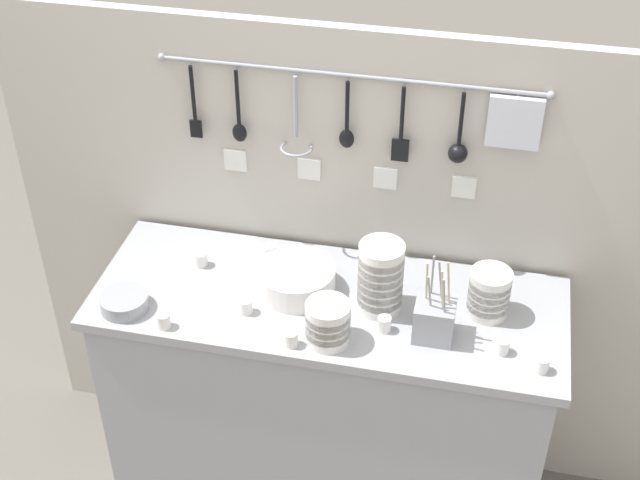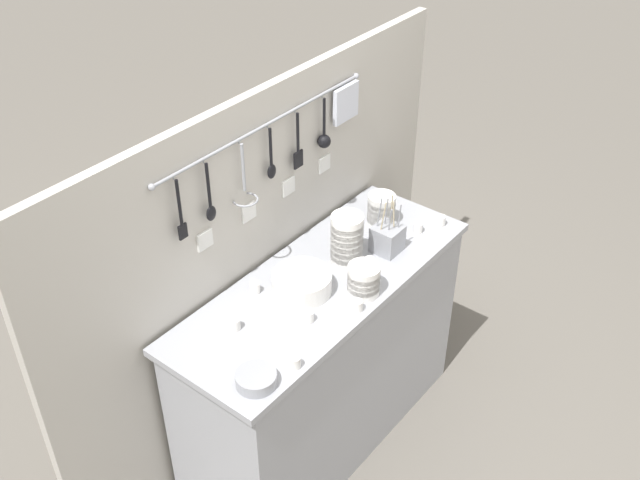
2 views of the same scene
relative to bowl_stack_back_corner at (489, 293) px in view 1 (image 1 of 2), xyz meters
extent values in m
cube|color=#9EA0A8|center=(-0.46, -0.04, -0.09)|extent=(1.39, 0.51, 0.03)
cube|color=#9EA0A8|center=(-0.46, -0.04, -0.54)|extent=(1.33, 0.49, 0.87)
cube|color=#BCB7AD|center=(-0.46, 0.25, -0.16)|extent=(2.19, 0.04, 1.62)
cylinder|color=#93969E|center=(-0.46, 0.22, 0.52)|extent=(1.09, 0.01, 0.01)
sphere|color=#93969E|center=(-1.00, 0.22, 0.52)|extent=(0.02, 0.02, 0.02)
sphere|color=#93969E|center=(0.09, 0.22, 0.52)|extent=(0.02, 0.02, 0.02)
cylinder|color=black|center=(-0.91, 0.20, 0.42)|extent=(0.01, 0.01, 0.18)
cube|color=black|center=(-0.91, 0.20, 0.31)|extent=(0.04, 0.01, 0.06)
cylinder|color=#93969E|center=(-0.91, 0.22, 0.52)|extent=(0.01, 0.01, 0.02)
cylinder|color=black|center=(-0.78, 0.20, 0.42)|extent=(0.01, 0.01, 0.18)
ellipsoid|color=black|center=(-0.78, 0.20, 0.31)|extent=(0.04, 0.02, 0.06)
cylinder|color=#93969E|center=(-0.78, 0.22, 0.52)|extent=(0.01, 0.01, 0.02)
cylinder|color=#93969E|center=(-0.61, 0.20, 0.41)|extent=(0.01, 0.01, 0.19)
torus|color=#93969E|center=(-0.61, 0.20, 0.28)|extent=(0.10, 0.10, 0.01)
cylinder|color=#93969E|center=(-0.61, 0.22, 0.52)|extent=(0.01, 0.01, 0.02)
cylinder|color=black|center=(-0.46, 0.20, 0.43)|extent=(0.01, 0.01, 0.16)
ellipsoid|color=black|center=(-0.46, 0.20, 0.33)|extent=(0.04, 0.02, 0.06)
cylinder|color=#93969E|center=(-0.46, 0.22, 0.52)|extent=(0.01, 0.01, 0.02)
cylinder|color=black|center=(-0.30, 0.20, 0.43)|extent=(0.01, 0.01, 0.17)
cube|color=black|center=(-0.30, 0.20, 0.31)|extent=(0.05, 0.01, 0.07)
cylinder|color=#93969E|center=(-0.30, 0.22, 0.52)|extent=(0.01, 0.01, 0.02)
cylinder|color=black|center=(-0.14, 0.20, 0.43)|extent=(0.01, 0.01, 0.17)
sphere|color=black|center=(-0.14, 0.20, 0.32)|extent=(0.06, 0.06, 0.06)
cylinder|color=#93969E|center=(-0.14, 0.22, 0.52)|extent=(0.01, 0.01, 0.02)
cube|color=silver|center=(0.01, 0.20, 0.44)|extent=(0.15, 0.02, 0.15)
cylinder|color=#93969E|center=(0.01, 0.22, 0.52)|extent=(0.01, 0.01, 0.02)
cube|color=white|center=(-0.80, 0.23, 0.20)|extent=(0.07, 0.01, 0.07)
cube|color=white|center=(-0.57, 0.23, 0.20)|extent=(0.07, 0.01, 0.07)
cube|color=white|center=(-0.34, 0.23, 0.20)|extent=(0.07, 0.01, 0.07)
cube|color=white|center=(-0.11, 0.23, 0.20)|extent=(0.07, 0.01, 0.07)
cylinder|color=white|center=(0.00, 0.00, -0.05)|extent=(0.12, 0.12, 0.05)
cylinder|color=white|center=(0.00, 0.00, -0.03)|extent=(0.12, 0.12, 0.05)
cylinder|color=white|center=(0.00, 0.00, 0.00)|extent=(0.12, 0.12, 0.05)
cylinder|color=white|center=(0.00, 0.00, 0.03)|extent=(0.12, 0.12, 0.05)
cylinder|color=white|center=(0.00, 0.00, 0.05)|extent=(0.12, 0.12, 0.05)
cylinder|color=white|center=(-0.31, -0.04, -0.05)|extent=(0.13, 0.13, 0.05)
cylinder|color=white|center=(-0.31, -0.04, -0.02)|extent=(0.13, 0.13, 0.05)
cylinder|color=white|center=(-0.31, -0.04, 0.01)|extent=(0.13, 0.13, 0.05)
cylinder|color=white|center=(-0.31, -0.04, 0.04)|extent=(0.13, 0.13, 0.05)
cylinder|color=white|center=(-0.31, -0.04, 0.07)|extent=(0.13, 0.13, 0.05)
cylinder|color=white|center=(-0.31, -0.04, 0.09)|extent=(0.13, 0.13, 0.05)
cylinder|color=white|center=(-0.31, -0.04, 0.12)|extent=(0.13, 0.13, 0.05)
cylinder|color=white|center=(-0.42, -0.21, -0.05)|extent=(0.12, 0.12, 0.05)
cylinder|color=white|center=(-0.42, -0.21, -0.02)|extent=(0.12, 0.12, 0.05)
cylinder|color=white|center=(-0.42, -0.21, 0.00)|extent=(0.12, 0.12, 0.05)
cylinder|color=white|center=(-0.42, -0.21, 0.03)|extent=(0.12, 0.12, 0.05)
cylinder|color=white|center=(-0.56, -0.02, -0.07)|extent=(0.23, 0.23, 0.01)
cylinder|color=white|center=(-0.56, -0.02, -0.06)|extent=(0.23, 0.23, 0.01)
cylinder|color=white|center=(-0.56, -0.02, -0.04)|extent=(0.23, 0.23, 0.01)
cylinder|color=white|center=(-0.56, -0.02, -0.03)|extent=(0.23, 0.23, 0.01)
cylinder|color=white|center=(-0.56, -0.02, -0.02)|extent=(0.23, 0.23, 0.01)
cylinder|color=white|center=(-0.56, -0.02, -0.01)|extent=(0.23, 0.23, 0.01)
cylinder|color=white|center=(-0.56, -0.02, 0.00)|extent=(0.23, 0.23, 0.01)
cylinder|color=#93969E|center=(-1.02, -0.21, -0.05)|extent=(0.14, 0.14, 0.04)
cube|color=#93969E|center=(-0.14, -0.13, -0.02)|extent=(0.11, 0.11, 0.12)
cylinder|color=#C6B793|center=(-0.12, -0.14, 0.07)|extent=(0.02, 0.01, 0.18)
cylinder|color=#C6B793|center=(-0.17, -0.12, 0.08)|extent=(0.01, 0.03, 0.19)
cylinder|color=#93969E|center=(-0.13, -0.11, 0.08)|extent=(0.03, 0.03, 0.20)
cylinder|color=#C6B793|center=(-0.11, -0.12, 0.09)|extent=(0.02, 0.02, 0.20)
cylinder|color=#93969E|center=(-0.16, -0.09, 0.08)|extent=(0.01, 0.03, 0.20)
cylinder|color=#93969E|center=(-0.12, -0.16, 0.07)|extent=(0.02, 0.03, 0.18)
cylinder|color=#93969E|center=(-0.16, -0.14, 0.07)|extent=(0.02, 0.03, 0.17)
cylinder|color=white|center=(-0.88, -0.26, -0.05)|extent=(0.04, 0.04, 0.05)
cylinder|color=white|center=(-0.68, -0.15, -0.05)|extent=(0.04, 0.04, 0.05)
cylinder|color=white|center=(-0.52, -0.25, -0.05)|extent=(0.04, 0.04, 0.05)
cylinder|color=white|center=(0.05, -0.16, -0.05)|extent=(0.04, 0.04, 0.05)
cylinder|color=white|center=(0.16, -0.21, -0.05)|extent=(0.04, 0.04, 0.05)
cylinder|color=white|center=(-0.68, 0.12, -0.05)|extent=(0.04, 0.04, 0.05)
cylinder|color=white|center=(-0.87, 0.03, -0.05)|extent=(0.04, 0.04, 0.05)
cylinder|color=white|center=(-0.28, -0.14, -0.05)|extent=(0.04, 0.04, 0.05)
camera|label=1|loc=(-0.05, -1.99, 1.62)|focal=50.00mm
camera|label=2|loc=(-2.25, -1.44, 1.77)|focal=42.00mm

